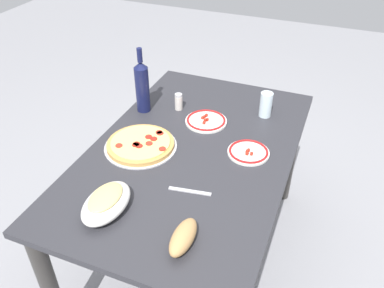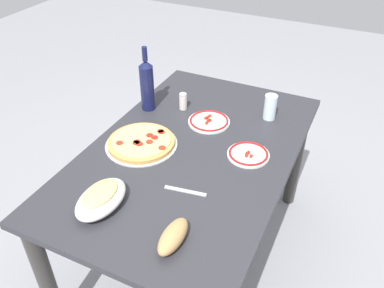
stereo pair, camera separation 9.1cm
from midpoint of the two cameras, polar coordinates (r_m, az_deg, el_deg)
name	(u,v)px [view 1 (the left image)]	position (r m, az deg, el deg)	size (l,w,h in m)	color
ground_plane	(192,252)	(2.27, -1.19, -15.31)	(8.00, 8.00, 0.00)	gray
dining_table	(192,168)	(1.84, -1.42, -3.56)	(1.39, 0.87, 0.71)	#2D2D33
pepperoni_pizza	(141,144)	(1.80, -8.82, -0.09)	(0.33, 0.33, 0.03)	#B7B7BC
baked_pasta_dish	(106,202)	(1.51, -13.94, -8.10)	(0.24, 0.15, 0.08)	white
wine_bottle	(142,86)	(2.01, -8.47, 8.24)	(0.07, 0.07, 0.34)	#141942
water_glass	(266,105)	(2.00, 9.27, 5.58)	(0.06, 0.06, 0.13)	silver
side_plate_near	(206,121)	(1.95, 0.70, 3.35)	(0.21, 0.21, 0.02)	white
side_plate_far	(248,152)	(1.76, 6.64, -1.17)	(0.19, 0.19, 0.02)	white
bread_loaf	(183,237)	(1.36, -3.23, -13.24)	(0.17, 0.07, 0.07)	tan
spice_shaker	(179,102)	(2.05, -3.21, 6.06)	(0.04, 0.04, 0.09)	silver
fork_right	(190,191)	(1.56, -1.99, -6.82)	(0.17, 0.02, 0.01)	#B7B7BC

